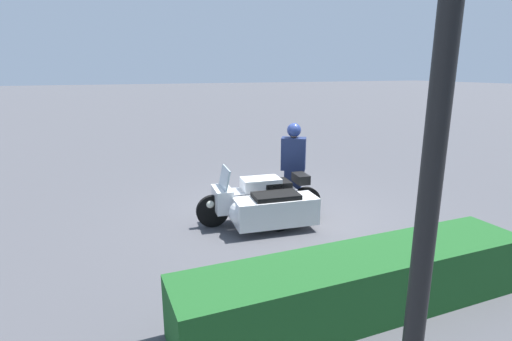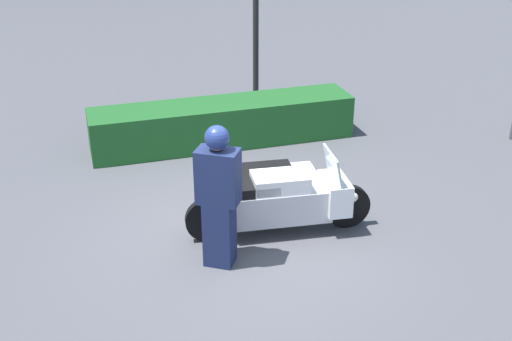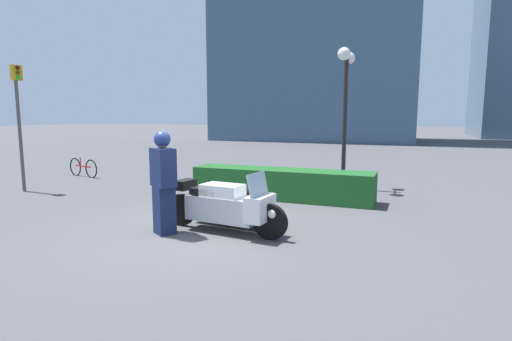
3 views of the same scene
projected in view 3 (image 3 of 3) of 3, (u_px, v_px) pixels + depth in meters
ground_plane at (190, 230)px, 7.42m from camera, size 160.00×160.00×0.00m
police_motorcycle at (232, 205)px, 7.47m from camera, size 2.54×1.35×1.15m
officer_rider at (163, 180)px, 7.10m from camera, size 0.59×0.53×1.85m
hedge_bush_curbside at (281, 184)px, 10.25m from camera, size 4.67×0.91×0.76m
twin_lamp_post at (346, 82)px, 11.32m from camera, size 0.35×1.23×3.96m
traffic_light_far at (19, 110)px, 10.95m from camera, size 0.22×0.28×3.48m
bicycle_parked at (83, 168)px, 13.97m from camera, size 1.57×0.39×0.69m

